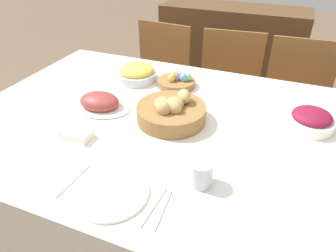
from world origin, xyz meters
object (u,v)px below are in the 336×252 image
(egg_basket, at_px, (177,82))
(dinner_plate, at_px, (111,192))
(bread_basket, at_px, (171,111))
(beet_salad_bowl, at_px, (311,120))
(fork, at_px, (73,181))
(butter_dish, at_px, (76,134))
(sideboard, at_px, (230,53))
(spoon, at_px, (163,209))
(chair_far_right, at_px, (295,105))
(drinking_cup, at_px, (201,173))
(pineapple_bowl, at_px, (137,73))
(chair_far_left, at_px, (156,81))
(chair_far_center, at_px, (226,93))
(ham_platter, at_px, (100,102))
(knife, at_px, (153,206))

(egg_basket, xyz_separation_m, dinner_plate, (0.07, -0.77, -0.02))
(bread_basket, bearing_deg, beet_salad_bowl, 16.05)
(fork, height_order, butter_dish, butter_dish)
(sideboard, bearing_deg, fork, -91.75)
(dinner_plate, relative_size, spoon, 1.47)
(chair_far_right, distance_m, drinking_cup, 1.29)
(drinking_cup, distance_m, butter_dish, 0.52)
(pineapple_bowl, height_order, drinking_cup, pineapple_bowl)
(chair_far_left, bearing_deg, chair_far_center, 5.68)
(chair_far_right, relative_size, dinner_plate, 3.70)
(chair_far_center, height_order, dinner_plate, chair_far_center)
(bread_basket, bearing_deg, drinking_cup, -54.69)
(sideboard, distance_m, butter_dish, 2.12)
(beet_salad_bowl, bearing_deg, fork, -139.04)
(butter_dish, bearing_deg, pineapple_bowl, 92.01)
(ham_platter, distance_m, dinner_plate, 0.54)
(ham_platter, relative_size, knife, 1.77)
(chair_far_left, bearing_deg, pineapple_bowl, -70.11)
(chair_far_left, xyz_separation_m, sideboard, (0.37, 0.93, -0.05))
(chair_far_left, xyz_separation_m, pineapple_bowl, (0.15, -0.59, 0.33))
(sideboard, distance_m, dinner_plate, 2.31)
(pineapple_bowl, xyz_separation_m, drinking_cup, (0.54, -0.62, 0.00))
(sideboard, distance_m, spoon, 2.32)
(egg_basket, bearing_deg, fork, -95.37)
(ham_platter, bearing_deg, fork, -68.41)
(drinking_cup, bearing_deg, bread_basket, 125.31)
(egg_basket, distance_m, pineapple_bowl, 0.23)
(chair_far_center, relative_size, dinner_plate, 3.70)
(sideboard, bearing_deg, beet_salad_bowl, -68.99)
(knife, relative_size, drinking_cup, 1.85)
(ham_platter, xyz_separation_m, knife, (0.46, -0.44, -0.02))
(chair_far_right, relative_size, fork, 5.44)
(bread_basket, height_order, dinner_plate, bread_basket)
(chair_far_center, distance_m, spoon, 1.39)
(knife, relative_size, butter_dish, 1.34)
(chair_far_left, xyz_separation_m, knife, (0.59, -1.36, 0.29))
(pineapple_bowl, bearing_deg, beet_salad_bowl, -9.89)
(chair_far_right, relative_size, spoon, 5.44)
(beet_salad_bowl, bearing_deg, pineapple_bowl, 170.11)
(bread_basket, bearing_deg, fork, -109.78)
(pineapple_bowl, bearing_deg, egg_basket, 1.95)
(ham_platter, distance_m, fork, 0.48)
(chair_far_right, height_order, beet_salad_bowl, chair_far_right)
(chair_far_left, xyz_separation_m, ham_platter, (0.13, -0.91, 0.31))
(fork, bearing_deg, knife, 3.97)
(chair_far_left, distance_m, ham_platter, 0.98)
(pineapple_bowl, bearing_deg, dinner_plate, -68.94)
(chair_far_center, distance_m, bread_basket, 0.96)
(egg_basket, bearing_deg, bread_basket, -73.60)
(chair_far_center, distance_m, drinking_cup, 1.26)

